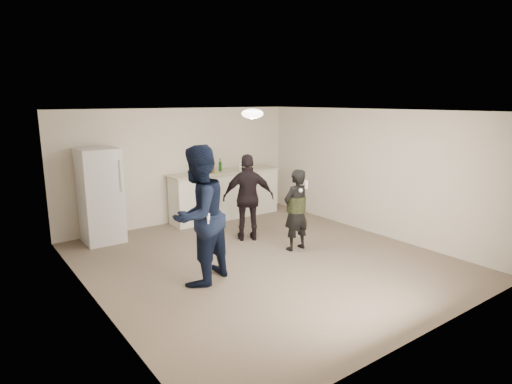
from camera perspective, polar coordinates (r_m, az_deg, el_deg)
floor at (r=7.39m, az=0.92°, el=-9.02°), size 6.00×6.00×0.00m
ceiling at (r=6.89m, az=1.00°, el=10.75°), size 6.00×6.00×0.00m
wall_back at (r=9.56m, az=-9.95°, el=3.46°), size 6.00×0.00×6.00m
wall_front at (r=5.05m, az=22.01°, el=-5.11°), size 6.00×0.00×6.00m
wall_left at (r=5.85m, az=-21.13°, el=-2.74°), size 0.00×6.00×6.00m
wall_right at (r=8.93m, az=15.21°, el=2.61°), size 0.00×6.00×6.00m
counter at (r=9.85m, az=-4.09°, el=-0.42°), size 2.60×0.56×1.05m
counter_top at (r=9.75m, az=-4.14°, el=2.71°), size 2.68×0.64×0.04m
fridge at (r=8.59m, az=-20.03°, el=-0.46°), size 0.70×0.70×1.80m
fridge_handle at (r=8.25m, az=-17.64°, el=2.04°), size 0.02×0.02×0.60m
ceiling_dome at (r=7.13m, az=-0.48°, el=10.40°), size 0.36×0.36×0.16m
shaker at (r=9.40m, az=-7.62°, el=2.92°), size 0.08×0.08×0.17m
man at (r=6.27m, az=-7.66°, el=-3.14°), size 1.23×1.12×2.05m
woman at (r=7.69m, az=5.36°, el=-2.41°), size 0.55×0.36×1.48m
camo_shorts at (r=7.67m, az=5.38°, el=-1.61°), size 0.34×0.34×0.28m
spectator at (r=8.19m, az=-1.02°, el=-0.76°), size 1.06×0.84×1.67m
remote_man at (r=6.03m, az=-6.39°, el=-3.51°), size 0.04×0.04×0.15m
nunchuk_man at (r=6.13m, az=-5.54°, el=-3.90°), size 0.07×0.07×0.07m
remote_woman at (r=7.40m, az=6.72°, el=1.03°), size 0.04×0.04×0.15m
nunchuk_woman at (r=7.38m, az=5.97°, el=0.21°), size 0.07×0.07×0.07m
bottle_cluster at (r=9.73m, az=-4.21°, el=3.44°), size 1.31×0.28×0.26m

